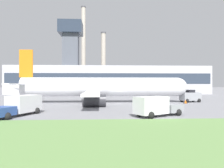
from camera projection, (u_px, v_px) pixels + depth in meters
The scene contains 9 objects.
ground_plane at pixel (118, 103), 38.27m from camera, with size 400.00×400.00×0.00m, color gray.
terminal_building at pixel (105, 77), 75.28m from camera, with size 67.79×10.47×24.60m.
smokestack_left at pixel (83, 49), 104.29m from camera, with size 2.37×2.37×40.62m.
smokestack_right at pixel (103, 61), 107.08m from camera, with size 2.55×2.55×28.98m.
airplane at pixel (99, 88), 39.45m from camera, with size 31.70×28.85×9.46m.
pushback_tug at pixel (190, 97), 40.32m from camera, with size 3.87×2.90×2.29m.
baggage_truck at pixel (20, 106), 23.07m from camera, with size 3.93×6.60×2.11m.
fuel_truck at pixel (156, 106), 22.40m from camera, with size 5.72×4.31×2.06m.
traffic_cone_near_nose at pixel (186, 102), 37.50m from camera, with size 0.63×0.63×0.68m.
Camera 1 is at (-3.20, -38.15, 3.30)m, focal length 35.00 mm.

